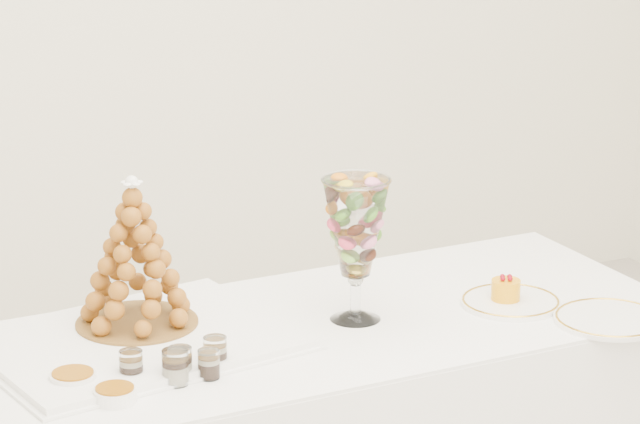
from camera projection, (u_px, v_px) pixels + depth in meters
name	position (u px, v px, depth m)	size (l,w,h in m)	color
lace_tray	(136.00, 341.00, 3.44)	(0.67, 0.50, 0.02)	white
macaron_vase	(356.00, 229.00, 3.54)	(0.16, 0.16, 0.34)	white
cake_plate	(511.00, 302.00, 3.69)	(0.25, 0.25, 0.01)	white
spare_plate	(610.00, 320.00, 3.58)	(0.27, 0.27, 0.01)	white
verrine_a	(131.00, 366.00, 3.24)	(0.05, 0.05, 0.07)	white
verrine_b	(180.00, 363.00, 3.25)	(0.05, 0.05, 0.07)	white
verrine_c	(215.00, 352.00, 3.31)	(0.05, 0.05, 0.07)	white
verrine_d	(175.00, 367.00, 3.22)	(0.06, 0.06, 0.08)	white
verrine_e	(209.00, 364.00, 3.26)	(0.05, 0.05, 0.06)	white
ramekin_back	(73.00, 380.00, 3.21)	(0.10, 0.10, 0.03)	white
ramekin_front	(115.00, 395.00, 3.14)	(0.09, 0.09, 0.03)	white
croquembouche	(134.00, 253.00, 3.46)	(0.28, 0.28, 0.36)	brown
mousse_cake	(506.00, 289.00, 3.69)	(0.07, 0.07, 0.06)	#F49D0B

